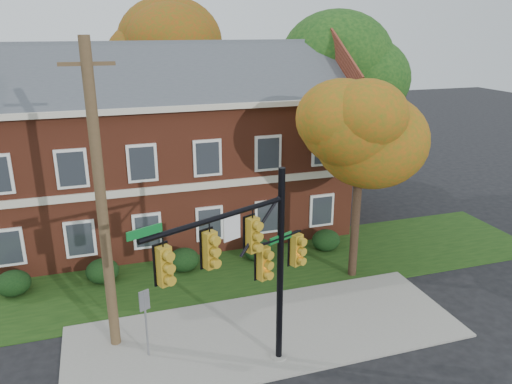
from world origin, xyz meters
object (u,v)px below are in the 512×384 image
object	(u,v)px
hedge_far_right	(326,240)
traffic_signal	(251,258)
hedge_far_left	(13,283)
tree_far_rear	(163,52)
hedge_right	(258,249)
tree_near_right	(369,126)
tree_right_rear	(354,69)
hedge_left	(102,271)
utility_pole	(101,203)
sign_post	(145,313)
hedge_center	(184,260)
apartment_building	(162,138)

from	to	relation	value
hedge_far_right	traffic_signal	size ratio (longest dim) A/B	0.21
hedge_far_left	tree_far_rear	bearing A→B (deg)	57.50
hedge_right	tree_near_right	bearing A→B (deg)	-37.28
hedge_right	tree_right_rear	size ratio (longest dim) A/B	0.13
hedge_right	hedge_far_left	bearing A→B (deg)	180.00
hedge_far_right	tree_far_rear	bearing A→B (deg)	113.37
hedge_left	tree_near_right	bearing A→B (deg)	-14.81
utility_pole	sign_post	world-z (taller)	utility_pole
hedge_left	hedge_center	world-z (taller)	same
sign_post	hedge_right	bearing A→B (deg)	20.92
hedge_center	sign_post	xyz separation A→B (m)	(-2.21, -5.79, 1.17)
hedge_far_right	tree_right_rear	world-z (taller)	tree_right_rear
tree_far_rear	sign_post	world-z (taller)	tree_far_rear
hedge_center	hedge_far_right	distance (m)	7.00
hedge_center	tree_right_rear	size ratio (longest dim) A/B	0.13
tree_right_rear	sign_post	world-z (taller)	tree_right_rear
utility_pole	sign_post	distance (m)	3.79
hedge_center	hedge_left	bearing A→B (deg)	180.00
hedge_far_right	sign_post	distance (m)	10.94
tree_near_right	sign_post	world-z (taller)	tree_near_right
tree_far_rear	utility_pole	xyz separation A→B (m)	(-4.56, -17.84, -3.64)
traffic_signal	utility_pole	bearing A→B (deg)	119.91
traffic_signal	sign_post	distance (m)	4.29
hedge_center	hedge_right	distance (m)	3.50
apartment_building	hedge_far_left	bearing A→B (deg)	-143.11
hedge_center	hedge_right	xyz separation A→B (m)	(3.50, 0.00, 0.00)
hedge_center	tree_near_right	world-z (taller)	tree_near_right
hedge_center	hedge_far_right	xyz separation A→B (m)	(7.00, 0.00, 0.00)
hedge_center	utility_pole	xyz separation A→B (m)	(-3.21, -4.75, 4.68)
apartment_building	tree_right_rear	bearing A→B (deg)	4.33
sign_post	tree_near_right	bearing A→B (deg)	-7.08
hedge_right	tree_far_rear	world-z (taller)	tree_far_rear
hedge_right	tree_near_right	world-z (taller)	tree_near_right
hedge_far_left	hedge_center	bearing A→B (deg)	0.00
hedge_far_right	utility_pole	bearing A→B (deg)	-155.07
hedge_far_left	tree_far_rear	size ratio (longest dim) A/B	0.12
hedge_center	traffic_signal	world-z (taller)	traffic_signal
apartment_building	hedge_far_right	distance (m)	9.82
traffic_signal	hedge_center	bearing A→B (deg)	72.26
tree_near_right	apartment_building	bearing A→B (deg)	131.77
apartment_building	hedge_center	size ratio (longest dim) A/B	13.43
tree_right_rear	traffic_signal	xyz separation A→B (m)	(-10.53, -13.82, -4.03)
hedge_far_left	utility_pole	bearing A→B (deg)	-51.43
hedge_left	tree_right_rear	xyz separation A→B (m)	(14.81, 6.11, 7.60)
hedge_far_left	sign_post	world-z (taller)	sign_post
hedge_left	hedge_center	distance (m)	3.50
hedge_far_left	tree_far_rear	world-z (taller)	tree_far_rear
hedge_center	tree_near_right	bearing A→B (deg)	-21.42
tree_near_right	tree_right_rear	bearing A→B (deg)	65.42
traffic_signal	hedge_far_left	bearing A→B (deg)	111.72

